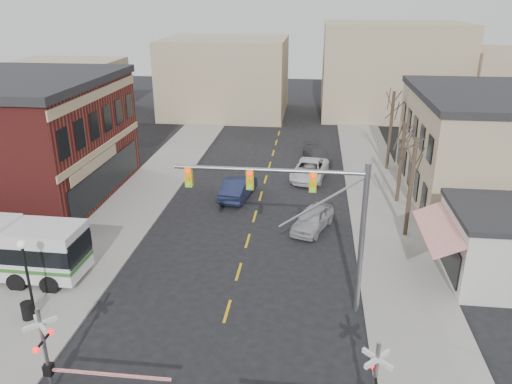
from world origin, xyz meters
TOP-DOWN VIEW (x-y plane):
  - ground at (0.00, 0.00)m, footprint 160.00×160.00m
  - sidewalk_west at (-9.50, 20.00)m, footprint 5.00×60.00m
  - sidewalk_east at (9.50, 20.00)m, footprint 5.00×60.00m
  - tree_east_a at (10.50, 12.00)m, footprint 0.28×0.28m
  - tree_east_b at (10.80, 18.00)m, footprint 0.28×0.28m
  - tree_east_c at (11.00, 26.00)m, footprint 0.28×0.28m
  - traffic_signal_mast at (4.00, 2.87)m, footprint 9.29×0.30m
  - rr_crossing_west at (-5.79, -4.32)m, footprint 5.60×1.36m
  - street_lamp at (-9.88, 0.80)m, footprint 0.44×0.44m
  - trash_bin at (-9.75, 0.10)m, footprint 0.60×0.60m
  - car_a at (4.24, 12.33)m, footprint 3.36×4.98m
  - car_b at (-1.77, 17.53)m, footprint 2.51×5.38m
  - car_c at (3.85, 22.73)m, footprint 3.68×6.20m
  - car_d at (4.51, 27.93)m, footprint 3.31×5.14m
  - pedestrian_near at (-9.75, 4.18)m, footprint 0.43×0.60m
  - pedestrian_far at (-10.74, 7.58)m, footprint 0.79×0.89m

SIDE VIEW (x-z plane):
  - ground at x=0.00m, z-range 0.00..0.00m
  - sidewalk_west at x=-9.50m, z-range 0.00..0.12m
  - sidewalk_east at x=9.50m, z-range 0.00..0.12m
  - trash_bin at x=-9.75m, z-range 0.12..1.02m
  - car_d at x=4.51m, z-range 0.00..1.39m
  - car_a at x=4.24m, z-range 0.00..1.57m
  - car_c at x=3.85m, z-range 0.00..1.62m
  - car_b at x=-1.77m, z-range 0.00..1.71m
  - pedestrian_far at x=-10.74m, z-range 0.12..1.63m
  - pedestrian_near at x=-9.75m, z-range 0.12..1.66m
  - rr_crossing_west at x=-5.79m, z-range -0.03..3.97m
  - street_lamp at x=-9.88m, z-range 1.01..5.01m
  - tree_east_b at x=10.80m, z-range 0.12..6.42m
  - tree_east_a at x=10.50m, z-range 0.12..6.87m
  - tree_east_c at x=11.00m, z-range 0.12..7.32m
  - traffic_signal_mast at x=4.00m, z-range 1.70..9.70m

